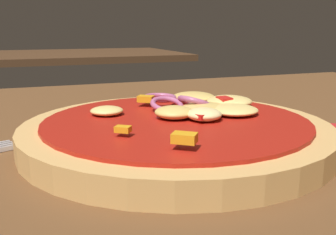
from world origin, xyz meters
name	(u,v)px	position (x,y,z in m)	size (l,w,h in m)	color
dining_table	(154,169)	(0.00, 0.00, 0.01)	(1.20, 0.86, 0.03)	brown
pizza	(178,130)	(0.03, 0.02, 0.04)	(0.27, 0.27, 0.04)	tan
background_table	(74,56)	(0.13, 1.42, 0.01)	(0.89, 0.62, 0.03)	#4C301C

